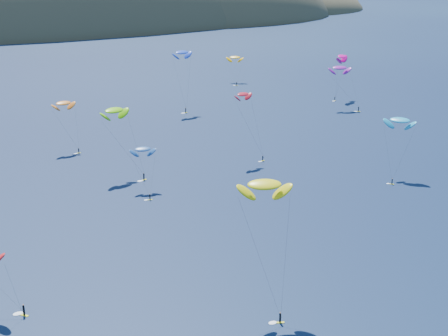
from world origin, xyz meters
name	(u,v)px	position (x,y,z in m)	size (l,w,h in m)	color
island	(42,34)	(39.40, 562.36, -10.74)	(730.00, 300.00, 210.00)	#3D3526
kitesurfer_1	(63,103)	(-39.33, 144.19, 15.22)	(8.04, 9.09, 17.38)	yellow
kitesurfer_2	(265,185)	(-30.45, 34.22, 22.32)	(10.09, 12.84, 24.92)	yellow
kitesurfer_3	(114,111)	(-32.25, 113.23, 18.72)	(10.46, 12.55, 21.25)	yellow
kitesurfer_4	(182,52)	(15.86, 175.53, 23.53)	(9.56, 7.52, 26.07)	yellow
kitesurfer_5	(400,120)	(39.04, 76.06, 16.00)	(11.57, 11.56, 18.42)	yellow
kitesurfer_6	(340,68)	(75.06, 150.91, 16.54)	(10.03, 13.80, 19.12)	yellow
kitesurfer_8	(342,56)	(86.92, 165.21, 18.35)	(11.04, 8.89, 21.03)	yellow
kitesurfer_9	(243,95)	(6.67, 108.90, 20.27)	(8.51, 7.53, 22.13)	yellow
kitesurfer_10	(143,149)	(-29.48, 98.84, 10.88)	(7.25, 12.07, 12.78)	yellow
kitesurfer_11	(235,57)	(64.03, 220.65, 11.96)	(9.47, 14.44, 14.28)	yellow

